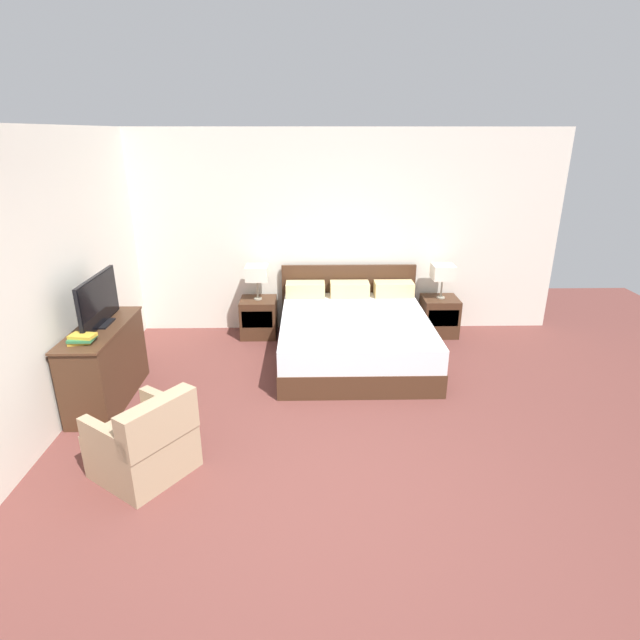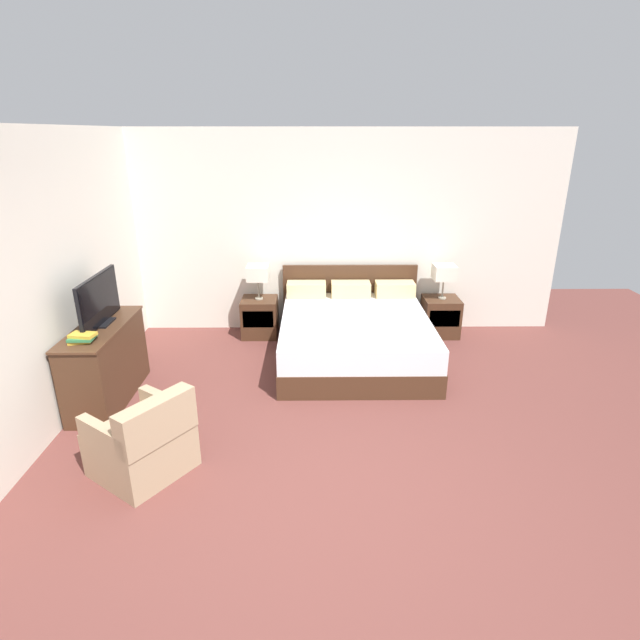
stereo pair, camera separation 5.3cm
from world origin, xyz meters
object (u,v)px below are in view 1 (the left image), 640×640
nightstand_right (439,316)px  tv (99,302)px  bed (354,335)px  nightstand_left (259,317)px  table_lamp_left (257,273)px  book_small_top (82,336)px  book_red_cover (80,341)px  armchair_by_window (145,444)px  dresser (105,363)px  book_blue_cover (82,339)px  table_lamp_right (443,272)px

nightstand_right → tv: bearing=-156.8°
bed → nightstand_left: bearing=149.3°
nightstand_left → table_lamp_left: 0.64m
book_small_top → book_red_cover: bearing=180.0°
nightstand_right → armchair_by_window: size_ratio=0.56×
bed → dresser: size_ratio=1.62×
book_blue_cover → table_lamp_right: bearing=28.9°
book_red_cover → book_blue_cover: 0.04m
dresser → nightstand_left: bearing=51.1°
dresser → book_red_cover: size_ratio=6.51×
bed → book_small_top: size_ratio=9.25×
bed → book_blue_cover: bearing=-152.0°
book_red_cover → book_blue_cover: (0.02, 0.00, 0.03)m
book_red_cover → book_blue_cover: bearing=0.0°
tv → book_red_cover: tv is taller
nightstand_left → book_small_top: size_ratio=2.35×
nightstand_left → table_lamp_left: table_lamp_left is taller
book_red_cover → armchair_by_window: size_ratio=0.21×
dresser → nightstand_right: bearing=24.1°
nightstand_left → book_red_cover: book_red_cover is taller
dresser → book_small_top: size_ratio=5.70×
nightstand_left → dresser: dresser is taller
tv → table_lamp_left: bearing=50.0°
bed → table_lamp_left: table_lamp_left is taller
nightstand_right → dresser: size_ratio=0.41×
table_lamp_left → book_red_cover: (-1.46, -2.20, -0.06)m
table_lamp_right → book_red_cover: 4.57m
table_lamp_right → book_red_cover: size_ratio=2.37×
table_lamp_left → armchair_by_window: (-0.66, -3.05, -0.62)m
nightstand_left → dresser: (-1.44, -1.79, 0.16)m
nightstand_left → table_lamp_right: (2.55, 0.00, 0.64)m
nightstand_left → nightstand_right: bearing=0.0°
book_red_cover → book_blue_cover: book_blue_cover is taller
nightstand_right → armchair_by_window: armchair_by_window is taller
book_blue_cover → armchair_by_window: 1.30m
table_lamp_right → book_small_top: bearing=-151.1°
table_lamp_left → table_lamp_right: 2.55m
bed → book_red_cover: size_ratio=10.56×
table_lamp_right → book_small_top: size_ratio=2.08×
bed → book_small_top: bed is taller
book_red_cover → book_small_top: (0.03, 0.00, 0.06)m
book_red_cover → armchair_by_window: bearing=-46.8°
nightstand_right → book_blue_cover: 4.59m
bed → armchair_by_window: (-1.93, -2.29, -0.02)m
dresser → table_lamp_left: bearing=51.2°
nightstand_left → table_lamp_left: (0.00, 0.00, 0.64)m
book_red_cover → bed: bearing=27.8°
book_red_cover → armchair_by_window: 1.30m
table_lamp_left → table_lamp_right: (2.55, 0.00, 0.00)m
table_lamp_right → armchair_by_window: 4.47m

